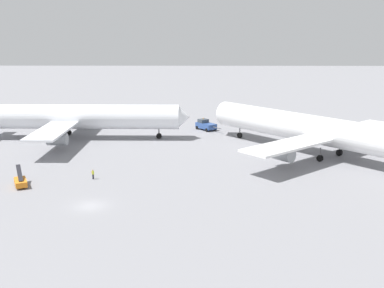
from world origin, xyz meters
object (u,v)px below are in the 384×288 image
Objects in this scene: gse_belt_loader_portside at (21,182)px; ground_crew_wing_walker_right at (93,174)px; pushback_tug at (206,125)px; airliner_being_pushed at (318,130)px; airliner_at_gate_left at (76,117)px.

gse_belt_loader_portside is 11.75m from ground_crew_wing_walker_right.
pushback_tug is at bearing 64.60° from ground_crew_wing_walker_right.
pushback_tug is at bearing 130.66° from airliner_being_pushed.
pushback_tug is (-22.28, 25.93, -3.98)m from airliner_being_pushed.
pushback_tug is 4.60× the size of ground_crew_wing_walker_right.
airliner_at_gate_left is 33.95m from ground_crew_wing_walker_right.
pushback_tug is at bearing 18.78° from airliner_at_gate_left.
pushback_tug is (30.88, 10.50, -3.91)m from airliner_at_gate_left.
airliner_at_gate_left is 32.85m from pushback_tug.
gse_belt_loader_portside reaches higher than pushback_tug.
airliner_at_gate_left reaches higher than gse_belt_loader_portside.
airliner_being_pushed is 28.20× the size of ground_crew_wing_walker_right.
airliner_being_pushed is 45.72m from ground_crew_wing_walker_right.
airliner_at_gate_left is 6.79× the size of pushback_tug.
ground_crew_wing_walker_right is (11.03, 4.07, 0.07)m from gse_belt_loader_portside.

